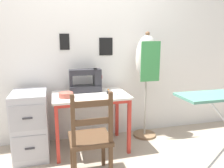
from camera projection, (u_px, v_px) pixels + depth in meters
name	position (u px, v px, depth m)	size (l,w,h in m)	color
ground_plane	(96.00, 159.00, 2.54)	(14.00, 14.00, 0.00)	tan
wall_back	(85.00, 46.00, 2.91)	(10.00, 0.06, 2.55)	silver
sewing_table	(91.00, 102.00, 2.68)	(0.92, 0.60, 0.71)	silver
sewing_machine	(87.00, 81.00, 2.79)	(0.42, 0.18, 0.31)	#28282D
fabric_bowl	(66.00, 95.00, 2.52)	(0.17, 0.17, 0.06)	#B25647
scissors	(119.00, 94.00, 2.68)	(0.13, 0.04, 0.01)	silver
thread_spool_near_machine	(108.00, 92.00, 2.68)	(0.04, 0.04, 0.04)	black
thread_spool_mid_table	(108.00, 90.00, 2.81)	(0.03, 0.03, 0.04)	orange
wooden_chair	(90.00, 139.00, 2.12)	(0.40, 0.38, 0.91)	#513823
filing_cabinet	(31.00, 124.00, 2.56)	(0.38, 0.53, 0.78)	#B7B7BC
dress_form	(147.00, 64.00, 2.95)	(0.32, 0.32, 1.47)	#846647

